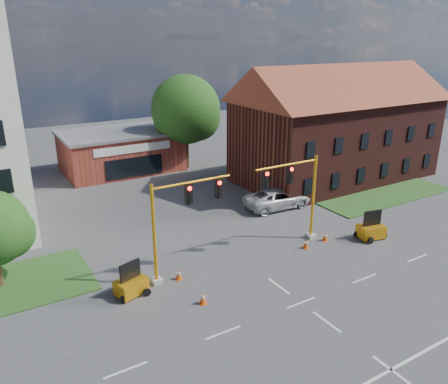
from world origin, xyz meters
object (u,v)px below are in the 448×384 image
at_px(signal_mast_west, 180,217).
at_px(signal_mast_east, 296,191).
at_px(trailer_west, 131,285).
at_px(pickup_white, 278,198).
at_px(trailer_east, 371,230).

relative_size(signal_mast_west, signal_mast_east, 1.00).
bearing_deg(trailer_west, pickup_white, 5.33).
bearing_deg(trailer_west, signal_mast_west, -11.21).
relative_size(signal_mast_east, trailer_west, 3.13).
height_order(signal_mast_west, trailer_west, signal_mast_west).
relative_size(signal_mast_east, trailer_east, 3.00).
height_order(signal_mast_west, signal_mast_east, same).
distance_m(signal_mast_east, trailer_east, 6.66).
height_order(signal_mast_west, trailer_east, signal_mast_west).
relative_size(trailer_east, pickup_white, 0.35).
bearing_deg(trailer_east, signal_mast_east, 169.32).
relative_size(trailer_west, pickup_white, 0.34).
bearing_deg(pickup_white, signal_mast_west, 120.93).
xyz_separation_m(trailer_east, pickup_white, (-2.01, 8.38, 0.17)).
height_order(trailer_west, trailer_east, trailer_east).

